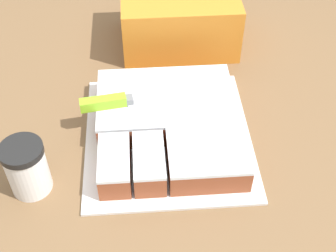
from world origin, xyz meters
name	(u,v)px	position (x,y,z in m)	size (l,w,h in m)	color
countertop	(170,231)	(0.00, 0.00, 0.44)	(1.40, 1.10, 0.89)	brown
cake_board	(168,137)	(-0.01, -0.05, 0.89)	(0.34, 0.36, 0.01)	white
cake	(169,125)	(-0.01, -0.05, 0.92)	(0.28, 0.31, 0.06)	#994C2D
knife	(117,101)	(-0.11, -0.01, 0.96)	(0.27, 0.06, 0.02)	silver
coffee_cup	(27,168)	(-0.27, -0.16, 0.94)	(0.08, 0.08, 0.11)	white
storage_box	(179,18)	(0.04, 0.28, 0.96)	(0.28, 0.21, 0.14)	orange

